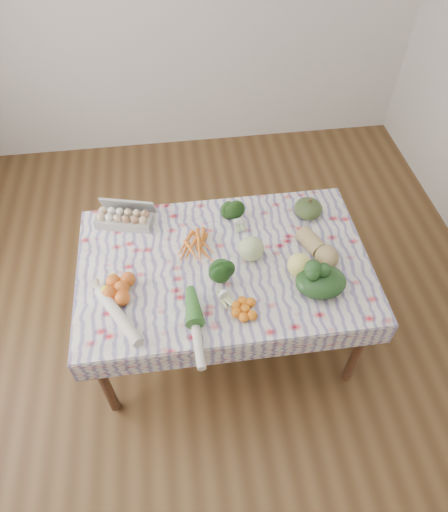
{
  "coord_description": "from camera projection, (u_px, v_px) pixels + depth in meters",
  "views": [
    {
      "loc": [
        -0.22,
        -1.63,
        2.77
      ],
      "look_at": [
        0.0,
        0.0,
        0.82
      ],
      "focal_mm": 32.0,
      "sensor_mm": 36.0,
      "label": 1
    }
  ],
  "objects": [
    {
      "name": "butternut_squash",
      "position": [
        318.0,
        247.0,
        2.59
      ],
      "size": [
        0.23,
        0.32,
        0.13
      ],
      "primitive_type": "ellipsoid",
      "rotation": [
        0.0,
        0.0,
        0.4
      ],
      "color": "tan",
      "rests_on": "tablecloth"
    },
    {
      "name": "leek",
      "position": [
        196.0,
        329.0,
        2.29
      ],
      "size": [
        0.06,
        0.45,
        0.05
      ],
      "primitive_type": "cylinder",
      "rotation": [
        1.57,
        0.0,
        0.03
      ],
      "color": "silver",
      "rests_on": "tablecloth"
    },
    {
      "name": "kabocha_squash",
      "position": [
        308.0,
        209.0,
        2.8
      ],
      "size": [
        0.19,
        0.19,
        0.11
      ],
      "primitive_type": "ellipsoid",
      "rotation": [
        0.0,
        0.0,
        -0.08
      ],
      "color": "#3D5228",
      "rests_on": "tablecloth"
    },
    {
      "name": "mandarin_cluster",
      "position": [
        245.0,
        309.0,
        2.36
      ],
      "size": [
        0.19,
        0.19,
        0.05
      ],
      "primitive_type": "cube",
      "rotation": [
        0.0,
        0.0,
        -0.09
      ],
      "color": "orange",
      "rests_on": "tablecloth"
    },
    {
      "name": "spinach_bag",
      "position": [
        321.0,
        282.0,
        2.43
      ],
      "size": [
        0.31,
        0.27,
        0.12
      ],
      "primitive_type": "ellipsoid",
      "rotation": [
        0.0,
        0.0,
        -0.19
      ],
      "color": "#193616",
      "rests_on": "tablecloth"
    },
    {
      "name": "grapefruit",
      "position": [
        299.0,
        265.0,
        2.5
      ],
      "size": [
        0.13,
        0.13,
        0.13
      ],
      "primitive_type": "sphere",
      "rotation": [
        0.0,
        0.0,
        -0.0
      ],
      "color": "#EEEE6E",
      "rests_on": "tablecloth"
    },
    {
      "name": "dining_table",
      "position": [
        224.0,
        272.0,
        2.66
      ],
      "size": [
        1.6,
        1.0,
        0.75
      ],
      "color": "brown",
      "rests_on": "ground"
    },
    {
      "name": "broccoli",
      "position": [
        219.0,
        285.0,
        2.42
      ],
      "size": [
        0.22,
        0.22,
        0.12
      ],
      "primitive_type": "ellipsoid",
      "rotation": [
        0.0,
        0.0,
        0.4
      ],
      "color": "#1A4115",
      "rests_on": "tablecloth"
    },
    {
      "name": "carrot_bunch",
      "position": [
        194.0,
        246.0,
        2.65
      ],
      "size": [
        0.25,
        0.23,
        0.04
      ],
      "primitive_type": "cube",
      "rotation": [
        0.0,
        0.0,
        -0.09
      ],
      "color": "orange",
      "rests_on": "tablecloth"
    },
    {
      "name": "ground",
      "position": [
        224.0,
        332.0,
        3.18
      ],
      "size": [
        4.5,
        4.5,
        0.0
      ],
      "primitive_type": "plane",
      "color": "#52371C",
      "rests_on": "ground"
    },
    {
      "name": "kale_bunch",
      "position": [
        236.0,
        213.0,
        2.76
      ],
      "size": [
        0.17,
        0.15,
        0.13
      ],
      "primitive_type": "ellipsoid",
      "rotation": [
        0.0,
        0.0,
        0.13
      ],
      "color": "#183911",
      "rests_on": "tablecloth"
    },
    {
      "name": "cabbage",
      "position": [
        251.0,
        249.0,
        2.57
      ],
      "size": [
        0.18,
        0.18,
        0.15
      ],
      "primitive_type": "sphere",
      "rotation": [
        0.0,
        0.0,
        0.26
      ],
      "color": "#B0C484",
      "rests_on": "tablecloth"
    },
    {
      "name": "orange_cluster",
      "position": [
        121.0,
        288.0,
        2.43
      ],
      "size": [
        0.31,
        0.31,
        0.09
      ],
      "primitive_type": "cube",
      "rotation": [
        0.0,
        0.0,
        -0.24
      ],
      "color": "orange",
      "rests_on": "tablecloth"
    },
    {
      "name": "tablecloth",
      "position": [
        224.0,
        263.0,
        2.6
      ],
      "size": [
        1.66,
        1.06,
        0.01
      ],
      "primitive_type": "cube",
      "color": "silver",
      "rests_on": "dining_table"
    },
    {
      "name": "daikon",
      "position": [
        118.0,
        315.0,
        2.33
      ],
      "size": [
        0.27,
        0.4,
        0.06
      ],
      "primitive_type": "cylinder",
      "rotation": [
        1.57,
        0.0,
        0.53
      ],
      "color": "silver",
      "rests_on": "tablecloth"
    },
    {
      "name": "egg_carton",
      "position": [
        124.0,
        219.0,
        2.76
      ],
      "size": [
        0.36,
        0.22,
        0.09
      ],
      "primitive_type": "cube",
      "rotation": [
        0.0,
        0.0,
        -0.26
      ],
      "color": "#9C9C97",
      "rests_on": "tablecloth"
    }
  ]
}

